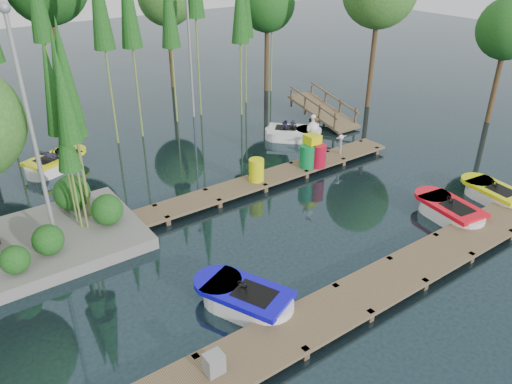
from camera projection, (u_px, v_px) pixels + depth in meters
ground_plane at (252, 232)px, 16.30m from camera, size 90.00×90.00×0.00m
near_dock at (352, 300)px, 12.95m from camera, size 18.00×1.50×0.50m
far_dock at (236, 189)px, 18.50m from camera, size 15.00×1.20×0.50m
island at (0, 154)px, 13.93m from camera, size 6.20×4.20×6.75m
tree_screen at (58, 3)px, 20.00m from camera, size 34.42×18.53×10.31m
lamp_island at (29, 120)px, 13.27m from camera, size 0.30×0.30×7.25m
lamp_rear at (189, 33)px, 24.27m from camera, size 0.30×0.30×7.25m
ramp at (323, 111)px, 25.33m from camera, size 1.50×3.94×1.49m
boat_blue at (246, 300)px, 12.89m from camera, size 2.30×3.11×0.95m
boat_red at (450, 212)px, 16.91m from camera, size 1.56×2.84×0.91m
boat_yellow_near at (494, 195)px, 18.04m from camera, size 1.44×2.68×0.86m
boat_yellow_far at (55, 163)px, 20.37m from camera, size 3.02×2.19×1.38m
boat_white_far at (291, 134)px, 23.33m from camera, size 2.71×2.69×1.25m
utility_cabinet at (214, 363)px, 10.65m from camera, size 0.40×0.34×0.49m
yellow_barrel at (256, 170)px, 18.76m from camera, size 0.58×0.58×0.87m
drum_cluster at (313, 150)px, 19.94m from camera, size 1.22×1.12×2.11m
seagull_post at (341, 141)px, 20.94m from camera, size 0.53×0.29×0.85m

